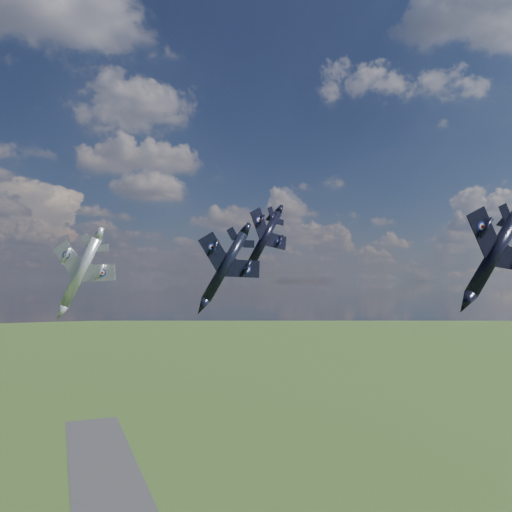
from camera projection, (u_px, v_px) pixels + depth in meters
name	position (u px, v px, depth m)	size (l,w,h in m)	color
jet_lead_navy	(225.00, 266.00, 70.36)	(10.70, 14.92, 3.09)	black
jet_right_navy	(495.00, 253.00, 58.04)	(11.61, 16.18, 3.35)	black
jet_high_navy	(265.00, 237.00, 88.20)	(11.01, 15.34, 3.17)	black
jet_left_silver	(81.00, 272.00, 71.31)	(10.51, 14.66, 3.03)	#B4B6BF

